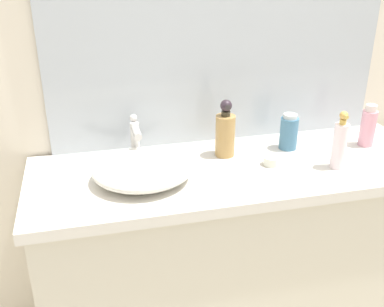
% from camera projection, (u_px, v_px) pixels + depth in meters
% --- Properties ---
extents(bathroom_wall_rear, '(6.00, 0.06, 2.60)m').
position_uv_depth(bathroom_wall_rear, '(204.00, 28.00, 1.74)').
color(bathroom_wall_rear, silver).
rests_on(bathroom_wall_rear, ground).
extents(vanity_counter, '(1.49, 0.52, 0.86)m').
position_uv_depth(vanity_counter, '(233.00, 261.00, 1.86)').
color(vanity_counter, beige).
rests_on(vanity_counter, ground).
extents(wall_mirror_panel, '(1.31, 0.01, 1.09)m').
position_uv_depth(wall_mirror_panel, '(220.00, 0.00, 1.67)').
color(wall_mirror_panel, '#B2BCC6').
rests_on(wall_mirror_panel, vanity_counter).
extents(sink_basin, '(0.34, 0.31, 0.08)m').
position_uv_depth(sink_basin, '(143.00, 169.00, 1.57)').
color(sink_basin, silver).
rests_on(sink_basin, vanity_counter).
extents(faucet, '(0.03, 0.14, 0.16)m').
position_uv_depth(faucet, '(135.00, 135.00, 1.70)').
color(faucet, silver).
rests_on(faucet, vanity_counter).
extents(soap_dispenser, '(0.05, 0.05, 0.21)m').
position_uv_depth(soap_dispenser, '(340.00, 144.00, 1.63)').
color(soap_dispenser, white).
rests_on(soap_dispenser, vanity_counter).
extents(lotion_bottle, '(0.07, 0.07, 0.22)m').
position_uv_depth(lotion_bottle, '(225.00, 133.00, 1.73)').
color(lotion_bottle, '#B1894C').
rests_on(lotion_bottle, vanity_counter).
extents(perfume_bottle, '(0.06, 0.06, 0.17)m').
position_uv_depth(perfume_bottle, '(368.00, 126.00, 1.82)').
color(perfume_bottle, pink).
rests_on(perfume_bottle, vanity_counter).
extents(spray_can, '(0.07, 0.07, 0.14)m').
position_uv_depth(spray_can, '(289.00, 132.00, 1.79)').
color(spray_can, teal).
rests_on(spray_can, vanity_counter).
extents(candle_jar, '(0.06, 0.06, 0.03)m').
position_uv_depth(candle_jar, '(271.00, 161.00, 1.68)').
color(candle_jar, silver).
rests_on(candle_jar, vanity_counter).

